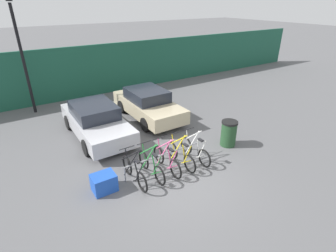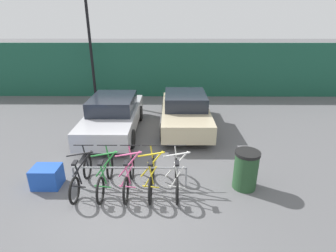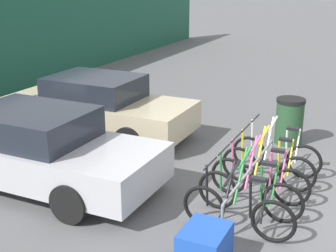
# 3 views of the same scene
# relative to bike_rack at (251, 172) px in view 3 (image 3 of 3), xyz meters

# --- Properties ---
(ground_plane) EXTENTS (120.00, 120.00, 0.00)m
(ground_plane) POSITION_rel_bike_rack_xyz_m (-0.01, -0.68, -0.47)
(ground_plane) COLOR #59595B
(bike_rack) EXTENTS (2.96, 0.04, 0.57)m
(bike_rack) POSITION_rel_bike_rack_xyz_m (0.00, 0.00, 0.00)
(bike_rack) COLOR gray
(bike_rack) RESTS_ON ground
(bicycle_black) EXTENTS (0.68, 1.71, 1.05)m
(bicycle_black) POSITION_rel_bike_rack_xyz_m (-1.21, -0.15, -0.10)
(bicycle_black) COLOR black
(bicycle_black) RESTS_ON ground
(bicycle_green) EXTENTS (0.68, 1.71, 1.05)m
(bicycle_green) POSITION_rel_bike_rack_xyz_m (-0.60, -0.15, -0.10)
(bicycle_green) COLOR black
(bicycle_green) RESTS_ON ground
(bicycle_pink) EXTENTS (0.68, 1.71, 1.05)m
(bicycle_pink) POSITION_rel_bike_rack_xyz_m (0.00, -0.15, -0.10)
(bicycle_pink) COLOR black
(bicycle_pink) RESTS_ON ground
(bicycle_yellow) EXTENTS (0.68, 1.71, 1.05)m
(bicycle_yellow) POSITION_rel_bike_rack_xyz_m (0.57, -0.15, -0.10)
(bicycle_yellow) COLOR black
(bicycle_yellow) RESTS_ON ground
(bicycle_white) EXTENTS (0.68, 1.71, 1.05)m
(bicycle_white) POSITION_rel_bike_rack_xyz_m (1.21, -0.15, -0.10)
(bicycle_white) COLOR black
(bicycle_white) RESTS_ON ground
(car_silver) EXTENTS (1.91, 4.51, 1.40)m
(car_silver) POSITION_rel_bike_rack_xyz_m (-1.12, 3.59, 0.22)
(car_silver) COLOR #B7B7BC
(car_silver) RESTS_ON ground
(car_beige) EXTENTS (1.91, 4.36, 1.40)m
(car_beige) POSITION_rel_bike_rack_xyz_m (1.64, 4.11, 0.22)
(car_beige) COLOR #C1B28E
(car_beige) RESTS_ON ground
(trash_bin) EXTENTS (0.63, 0.63, 1.03)m
(trash_bin) POSITION_rel_bike_rack_xyz_m (2.97, -0.03, 0.04)
(trash_bin) COLOR #234728
(trash_bin) RESTS_ON ground
(cargo_crate) EXTENTS (0.70, 0.56, 0.55)m
(cargo_crate) POSITION_rel_bike_rack_xyz_m (-2.16, -0.01, -0.20)
(cargo_crate) COLOR blue
(cargo_crate) RESTS_ON ground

